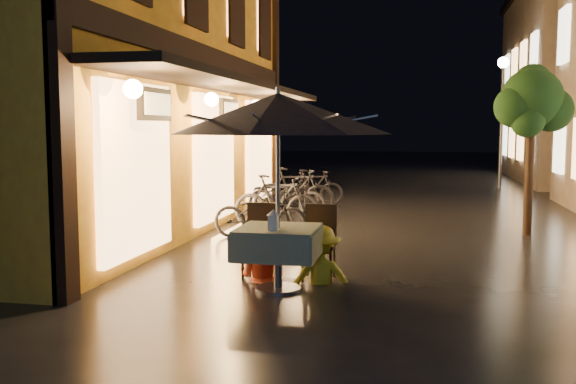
% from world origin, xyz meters
% --- Properties ---
extents(ground, '(90.00, 90.00, 0.00)m').
position_xyz_m(ground, '(0.00, 0.00, 0.00)').
color(ground, black).
rests_on(ground, ground).
extents(west_building, '(5.90, 11.40, 7.40)m').
position_xyz_m(west_building, '(-5.72, 4.00, 3.71)').
color(west_building, orange).
rests_on(west_building, ground).
extents(street_tree, '(1.43, 1.20, 3.15)m').
position_xyz_m(street_tree, '(2.41, 4.51, 2.42)').
color(street_tree, black).
rests_on(street_tree, ground).
extents(streetlamp_far, '(0.36, 0.36, 4.23)m').
position_xyz_m(streetlamp_far, '(3.00, 14.00, 2.92)').
color(streetlamp_far, '#59595E').
rests_on(streetlamp_far, ground).
extents(cafe_table, '(0.99, 0.99, 0.78)m').
position_xyz_m(cafe_table, '(-1.23, -0.33, 0.59)').
color(cafe_table, '#59595E').
rests_on(cafe_table, ground).
extents(patio_umbrella, '(2.71, 2.71, 2.46)m').
position_xyz_m(patio_umbrella, '(-1.23, -0.33, 2.15)').
color(patio_umbrella, '#59595E').
rests_on(patio_umbrella, ground).
extents(cafe_chair_left, '(0.42, 0.42, 0.97)m').
position_xyz_m(cafe_chair_left, '(-1.63, 0.41, 0.54)').
color(cafe_chair_left, black).
rests_on(cafe_chair_left, ground).
extents(cafe_chair_right, '(0.42, 0.42, 0.97)m').
position_xyz_m(cafe_chair_right, '(-0.83, 0.41, 0.54)').
color(cafe_chair_right, black).
rests_on(cafe_chair_right, ground).
extents(table_lantern, '(0.16, 0.16, 0.25)m').
position_xyz_m(table_lantern, '(-1.23, -0.58, 0.92)').
color(table_lantern, white).
rests_on(table_lantern, cafe_table).
extents(person_orange, '(0.79, 0.68, 1.40)m').
position_xyz_m(person_orange, '(-1.56, 0.19, 0.70)').
color(person_orange, '#E7552B').
rests_on(person_orange, ground).
extents(person_yellow, '(1.03, 0.77, 1.42)m').
position_xyz_m(person_yellow, '(-0.79, 0.19, 0.71)').
color(person_yellow, yellow).
rests_on(person_yellow, ground).
extents(bicycle_0, '(1.73, 0.67, 0.90)m').
position_xyz_m(bicycle_0, '(-2.34, 3.21, 0.45)').
color(bicycle_0, black).
rests_on(bicycle_0, ground).
extents(bicycle_1, '(1.76, 0.57, 1.05)m').
position_xyz_m(bicycle_1, '(-2.32, 4.49, 0.52)').
color(bicycle_1, black).
rests_on(bicycle_1, ground).
extents(bicycle_2, '(1.85, 0.84, 0.94)m').
position_xyz_m(bicycle_2, '(-2.42, 5.90, 0.47)').
color(bicycle_2, black).
rests_on(bicycle_2, ground).
extents(bicycle_3, '(1.88, 0.93, 1.09)m').
position_xyz_m(bicycle_3, '(-2.30, 6.17, 0.55)').
color(bicycle_3, black).
rests_on(bicycle_3, ground).
extents(bicycle_4, '(1.83, 1.16, 0.91)m').
position_xyz_m(bicycle_4, '(-2.75, 7.02, 0.45)').
color(bicycle_4, black).
rests_on(bicycle_4, ground).
extents(bicycle_5, '(1.61, 0.95, 0.93)m').
position_xyz_m(bicycle_5, '(-2.17, 7.94, 0.47)').
color(bicycle_5, black).
rests_on(bicycle_5, ground).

